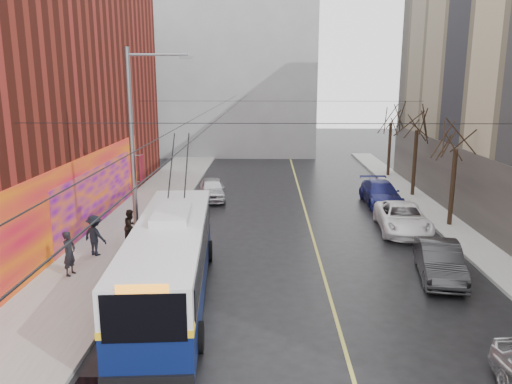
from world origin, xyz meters
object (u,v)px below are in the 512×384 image
(tree_near, at_px, (457,134))
(tree_mid, at_px, (418,118))
(parked_car_b, at_px, (440,261))
(following_car, at_px, (212,189))
(pedestrian_a, at_px, (69,253))
(parked_car_d, at_px, (381,193))
(parked_car_c, at_px, (402,218))
(trolleybus, at_px, (170,259))
(tree_far, at_px, (392,113))
(pedestrian_b, at_px, (131,226))
(streetlight_pole, at_px, (136,153))
(pedestrian_c, at_px, (95,235))

(tree_near, bearing_deg, tree_mid, 90.00)
(tree_near, height_order, tree_mid, tree_mid)
(parked_car_b, xyz_separation_m, following_car, (-10.50, 13.10, -0.02))
(pedestrian_a, bearing_deg, parked_car_d, -38.70)
(parked_car_c, distance_m, following_car, 12.68)
(tree_mid, height_order, following_car, tree_mid)
(trolleybus, bearing_deg, tree_far, 56.01)
(tree_far, bearing_deg, parked_car_d, -105.97)
(parked_car_d, xyz_separation_m, pedestrian_b, (-13.60, -8.29, 0.24))
(parked_car_b, bearing_deg, streetlight_pole, -175.94)
(trolleybus, relative_size, pedestrian_a, 6.38)
(streetlight_pole, bearing_deg, parked_car_d, 40.74)
(tree_far, xyz_separation_m, following_car, (-13.44, -8.01, -4.44))
(trolleybus, bearing_deg, pedestrian_b, 113.36)
(parked_car_b, xyz_separation_m, pedestrian_b, (-13.31, 3.57, 0.26))
(parked_car_d, height_order, following_car, parked_car_d)
(tree_mid, xyz_separation_m, parked_car_c, (-2.77, -7.87, -4.53))
(streetlight_pole, height_order, parked_car_d, streetlight_pole)
(pedestrian_c, bearing_deg, pedestrian_b, -98.59)
(parked_car_d, bearing_deg, streetlight_pole, -140.03)
(tree_far, bearing_deg, pedestrian_a, -129.39)
(streetlight_pole, distance_m, parked_car_c, 14.01)
(following_car, distance_m, pedestrian_c, 11.86)
(streetlight_pole, distance_m, trolleybus, 5.02)
(parked_car_c, bearing_deg, pedestrian_b, -164.66)
(tree_mid, distance_m, tree_far, 7.00)
(pedestrian_c, bearing_deg, tree_far, -106.13)
(tree_mid, relative_size, trolleybus, 0.58)
(tree_far, distance_m, parked_car_c, 15.75)
(tree_far, distance_m, following_car, 16.26)
(streetlight_pole, height_order, following_car, streetlight_pole)
(pedestrian_a, height_order, pedestrian_b, pedestrian_a)
(streetlight_pole, height_order, tree_mid, streetlight_pole)
(parked_car_b, bearing_deg, tree_far, 91.31)
(tree_near, relative_size, parked_car_d, 1.27)
(tree_near, distance_m, pedestrian_b, 17.10)
(parked_car_b, height_order, following_car, parked_car_b)
(pedestrian_a, xyz_separation_m, pedestrian_b, (1.39, 3.94, -0.08))
(tree_mid, distance_m, parked_car_d, 5.69)
(pedestrian_a, bearing_deg, pedestrian_b, -7.31)
(parked_car_c, relative_size, pedestrian_a, 2.89)
(tree_near, bearing_deg, pedestrian_a, -157.04)
(tree_far, distance_m, pedestrian_b, 24.26)
(parked_car_c, xyz_separation_m, parked_car_d, (0.12, 5.63, 0.01))
(tree_mid, xyz_separation_m, pedestrian_b, (-16.24, -10.53, -4.28))
(streetlight_pole, distance_m, pedestrian_c, 4.48)
(pedestrian_c, bearing_deg, tree_mid, -118.92)
(tree_far, xyz_separation_m, parked_car_d, (-2.64, -9.24, -4.41))
(tree_mid, bearing_deg, pedestrian_b, -147.04)
(streetlight_pole, height_order, tree_near, streetlight_pole)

